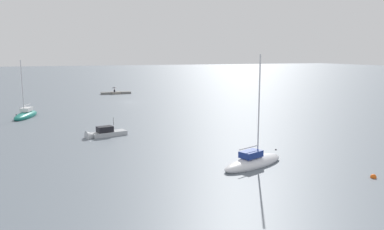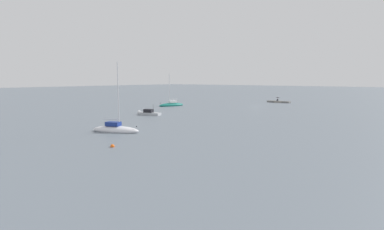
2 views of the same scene
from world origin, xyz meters
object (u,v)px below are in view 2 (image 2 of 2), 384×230
(motorboat_grey_far, at_px, (147,114))
(mooring_buoy_near, at_px, (112,146))
(person_seated_dark_left, at_px, (278,100))
(umbrella_open_black, at_px, (278,97))
(sailboat_white_outer, at_px, (116,129))
(sailboat_teal_mid, at_px, (171,105))

(motorboat_grey_far, bearing_deg, mooring_buoy_near, -156.48)
(person_seated_dark_left, height_order, motorboat_grey_far, motorboat_grey_far)
(umbrella_open_black, height_order, sailboat_white_outer, sailboat_white_outer)
(sailboat_teal_mid, distance_m, motorboat_grey_far, 21.68)
(sailboat_teal_mid, bearing_deg, umbrella_open_black, -103.45)
(umbrella_open_black, bearing_deg, mooring_buoy_near, 97.54)
(mooring_buoy_near, bearing_deg, sailboat_teal_mid, -56.14)
(person_seated_dark_left, distance_m, sailboat_teal_mid, 36.78)
(umbrella_open_black, distance_m, sailboat_white_outer, 68.44)
(mooring_buoy_near, bearing_deg, person_seated_dark_left, -82.44)
(motorboat_grey_far, bearing_deg, sailboat_teal_mid, 12.28)
(person_seated_dark_left, xyz_separation_m, mooring_buoy_near, (-9.94, 74.92, -0.72))
(person_seated_dark_left, relative_size, umbrella_open_black, 0.52)
(sailboat_white_outer, bearing_deg, motorboat_grey_far, -168.06)
(umbrella_open_black, xyz_separation_m, sailboat_teal_mid, (19.36, 31.37, -1.30))
(sailboat_white_outer, relative_size, motorboat_grey_far, 1.98)
(motorboat_grey_far, bearing_deg, sailboat_white_outer, -161.85)
(sailboat_teal_mid, height_order, sailboat_white_outer, sailboat_white_outer)
(umbrella_open_black, bearing_deg, person_seated_dark_left, 82.75)
(person_seated_dark_left, relative_size, mooring_buoy_near, 1.46)
(umbrella_open_black, bearing_deg, motorboat_grey_far, 79.44)
(mooring_buoy_near, bearing_deg, motorboat_grey_far, -51.53)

